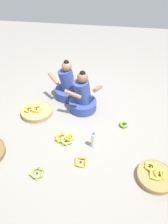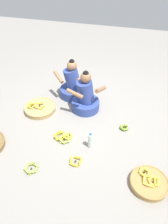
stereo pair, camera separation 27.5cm
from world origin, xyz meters
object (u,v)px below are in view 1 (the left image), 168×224
banana_basket_back_right (37,111)px  water_bottle (93,140)px  loose_bananas_back_center (37,173)px  vendor_woman_front (83,98)px  banana_basket_back_left (156,176)px  vendor_woman_behind (68,86)px  loose_bananas_mid_left (123,125)px  loose_bananas_front_right (81,162)px  loose_bananas_near_bicycle (66,139)px

banana_basket_back_right → water_bottle: bearing=-29.1°
loose_bananas_back_center → banana_basket_back_right: bearing=108.3°
vendor_woman_front → banana_basket_back_left: vendor_woman_front is taller
vendor_woman_behind → banana_basket_back_right: (-0.47, -0.61, -0.21)m
banana_basket_back_right → loose_bananas_back_center: (0.41, -1.25, -0.02)m
loose_bananas_mid_left → loose_bananas_front_right: size_ratio=1.00×
vendor_woman_front → loose_bananas_near_bicycle: bearing=-100.6°
loose_bananas_near_bicycle → banana_basket_back_right: bearing=139.7°
vendor_woman_front → vendor_woman_behind: vendor_woman_front is taller
banana_basket_back_left → loose_bananas_mid_left: size_ratio=2.84×
vendor_woman_front → loose_bananas_front_right: bearing=-82.4°
vendor_woman_behind → loose_bananas_near_bicycle: (0.20, -1.18, -0.23)m
vendor_woman_front → water_bottle: 0.95m
vendor_woman_front → loose_bananas_mid_left: size_ratio=4.51×
loose_bananas_near_bicycle → loose_bananas_back_center: 0.73m
banana_basket_back_right → loose_bananas_front_right: banana_basket_back_right is taller
banana_basket_back_left → loose_bananas_front_right: 1.05m
banana_basket_back_right → loose_bananas_front_right: 1.39m
vendor_woman_front → banana_basket_back_left: size_ratio=1.59×
vendor_woman_behind → loose_bananas_back_center: (-0.05, -1.86, -0.23)m
water_bottle → vendor_woman_front: bearing=108.8°
banana_basket_back_right → loose_bananas_mid_left: (1.60, -0.10, -0.02)m
vendor_woman_behind → loose_bananas_front_right: bearing=-71.8°
vendor_woman_behind → water_bottle: vendor_woman_behind is taller
vendor_woman_behind → banana_basket_back_left: bearing=-47.1°
banana_basket_back_left → vendor_woman_behind: bearing=132.9°
vendor_woman_front → water_bottle: size_ratio=2.79×
banana_basket_back_left → banana_basket_back_right: banana_basket_back_right is taller
loose_bananas_back_center → water_bottle: (0.71, 0.62, 0.11)m
banana_basket_back_right → water_bottle: size_ratio=2.00×
banana_basket_back_right → water_bottle: water_bottle is taller
loose_bananas_near_bicycle → loose_bananas_front_right: (0.32, -0.41, -0.00)m
loose_bananas_front_right → vendor_woman_front: bearing=97.6°
loose_bananas_back_center → loose_bananas_mid_left: 1.65m
banana_basket_back_left → loose_bananas_back_center: banana_basket_back_left is taller
vendor_woman_front → loose_bananas_front_right: vendor_woman_front is taller
loose_bananas_near_bicycle → loose_bananas_back_center: (-0.26, -0.68, 0.00)m
loose_bananas_near_bicycle → loose_bananas_mid_left: size_ratio=1.86×
banana_basket_back_left → loose_bananas_front_right: bearing=174.7°
water_bottle → loose_bananas_back_center: bearing=-138.9°
vendor_woman_front → loose_bananas_mid_left: (0.77, -0.36, -0.23)m
vendor_woman_front → loose_bananas_near_bicycle: 0.87m
vendor_woman_front → loose_bananas_back_center: size_ratio=3.54×
loose_bananas_back_center → loose_bananas_mid_left: size_ratio=1.27×
vendor_woman_front → loose_bananas_front_right: 1.27m
vendor_woman_front → loose_bananas_mid_left: bearing=-24.9°
loose_bananas_front_right → water_bottle: (0.14, 0.35, 0.11)m
banana_basket_back_left → banana_basket_back_right: 2.30m
loose_bananas_back_center → loose_bananas_front_right: loose_bananas_back_center is taller
banana_basket_back_left → loose_bananas_back_center: (-1.62, -0.17, -0.02)m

